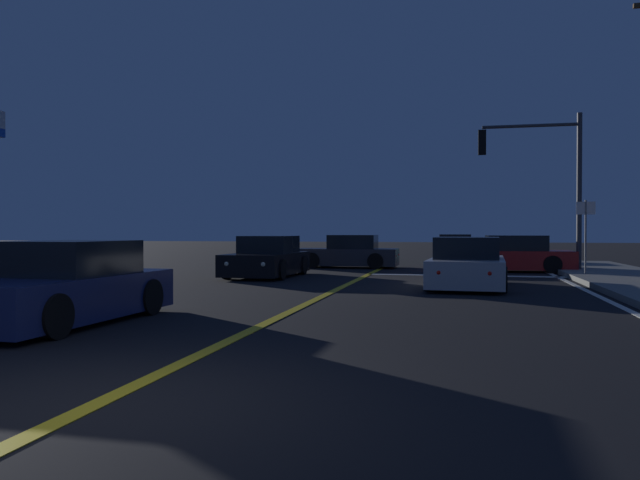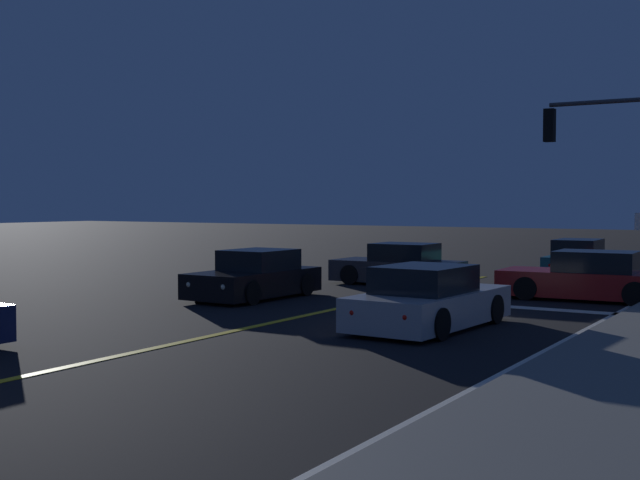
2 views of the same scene
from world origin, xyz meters
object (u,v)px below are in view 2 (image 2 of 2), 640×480
at_px(car_lead_oncoming_teal, 579,260).
at_px(car_distant_tail_charcoal, 399,267).
at_px(car_far_approaching_red, 588,279).
at_px(car_side_waiting_silver, 428,301).
at_px(traffic_signal_near_right, 629,159).
at_px(car_mid_block_black, 255,277).

bearing_deg(car_lead_oncoming_teal, car_distant_tail_charcoal, -126.83).
xyz_separation_m(car_far_approaching_red, car_lead_oncoming_teal, (-2.08, 7.26, -0.00)).
relative_size(car_far_approaching_red, car_lead_oncoming_teal, 1.02).
distance_m(car_side_waiting_silver, traffic_signal_near_right, 7.87).
distance_m(car_lead_oncoming_teal, traffic_signal_near_right, 8.79).
bearing_deg(car_distant_tail_charcoal, traffic_signal_near_right, -101.74).
xyz_separation_m(car_mid_block_black, car_lead_oncoming_teal, (5.94, 11.64, -0.00)).
relative_size(car_distant_tail_charcoal, traffic_signal_near_right, 0.73).
height_order(car_far_approaching_red, car_lead_oncoming_teal, same).
xyz_separation_m(car_mid_block_black, car_distant_tail_charcoal, (1.74, 5.54, -0.00)).
height_order(car_mid_block_black, car_side_waiting_silver, same).
relative_size(car_lead_oncoming_teal, car_side_waiting_silver, 1.02).
distance_m(car_mid_block_black, car_far_approaching_red, 9.13).
bearing_deg(car_far_approaching_red, car_side_waiting_silver, 164.79).
bearing_deg(car_distant_tail_charcoal, car_mid_block_black, 162.09).
height_order(car_far_approaching_red, traffic_signal_near_right, traffic_signal_near_right).
height_order(car_mid_block_black, traffic_signal_near_right, traffic_signal_near_right).
bearing_deg(car_mid_block_black, car_distant_tail_charcoal, -106.60).
bearing_deg(traffic_signal_near_right, car_distant_tail_charcoal, -11.23).
relative_size(car_mid_block_black, car_side_waiting_silver, 0.94).
relative_size(car_far_approaching_red, traffic_signal_near_right, 0.81).
bearing_deg(car_lead_oncoming_teal, car_far_approaching_red, -76.30).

